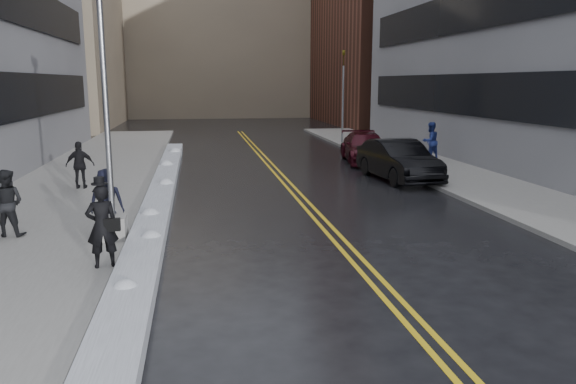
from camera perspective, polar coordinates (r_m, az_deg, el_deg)
name	(u,v)px	position (r m, az deg, el deg)	size (l,w,h in m)	color
ground	(250,263)	(13.12, -3.90, -7.17)	(160.00, 160.00, 0.00)	black
sidewalk_west	(77,188)	(23.23, -20.60, 0.40)	(5.50, 50.00, 0.15)	gray
sidewalk_east	(458,177)	(25.35, 16.90, 1.48)	(4.00, 50.00, 0.15)	gray
lane_line_left	(284,184)	(23.05, -0.45, 0.86)	(0.12, 50.00, 0.01)	gold
lane_line_right	(291,183)	(23.09, 0.28, 0.88)	(0.12, 50.00, 0.01)	gold
snow_ridge	(161,193)	(20.83, -12.75, -0.06)	(0.90, 30.00, 0.34)	silver
building_west_far	(34,28)	(58.41, -24.38, 14.98)	(14.00, 22.00, 18.00)	gray
building_far	(218,25)	(72.80, -7.08, 16.48)	(36.00, 16.00, 22.00)	gray
lamppost	(108,147)	(14.66, -17.79, 4.41)	(0.65, 0.65, 7.62)	gray
fire_hydrant	(437,167)	(24.85, 14.89, 2.51)	(0.26, 0.26, 0.73)	maroon
traffic_signal	(343,93)	(37.67, 5.61, 10.00)	(0.16, 0.20, 6.00)	gray
pedestrian_fedora	(102,226)	(12.74, -18.37, -3.31)	(0.67, 0.44, 1.83)	black
pedestrian_b	(7,203)	(16.28, -26.65, -1.00)	(0.85, 0.67, 1.76)	black
pedestrian_c	(107,202)	(15.47, -17.95, -0.93)	(0.86, 0.56, 1.75)	black
pedestrian_d	(80,165)	(22.52, -20.37, 2.59)	(1.04, 0.43, 1.78)	black
pedestrian_east	(430,141)	(29.69, 14.26, 5.02)	(0.95, 0.74, 1.95)	navy
car_black	(398,160)	(24.15, 11.15, 3.17)	(1.82, 5.21, 1.72)	black
car_maroon	(365,148)	(29.42, 7.86, 4.48)	(2.13, 5.23, 1.52)	#380912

